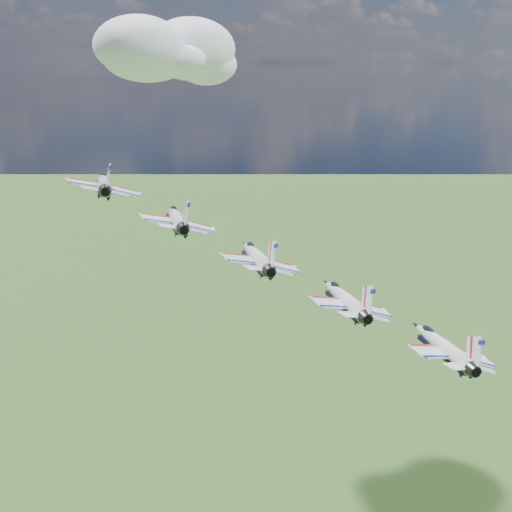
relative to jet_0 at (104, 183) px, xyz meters
name	(u,v)px	position (x,y,z in m)	size (l,w,h in m)	color
cloud_far	(171,55)	(66.04, 183.66, 19.35)	(60.13, 47.25, 23.62)	white
jet_0	(104,183)	(0.00, 0.00, 0.00)	(9.73, 14.41, 4.30)	white
jet_1	(176,218)	(7.56, -9.17, -3.75)	(9.73, 14.41, 4.30)	silver
jet_2	(256,256)	(15.13, -18.33, -7.49)	(9.73, 14.41, 4.30)	white
jet_3	(344,298)	(22.69, -27.50, -11.24)	(9.73, 14.41, 4.30)	white
jet_4	(441,345)	(30.25, -36.67, -14.99)	(9.73, 14.41, 4.30)	white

